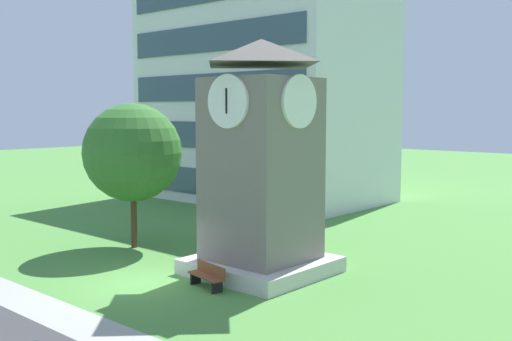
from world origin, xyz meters
The scene contains 6 objects.
ground_plane centered at (0.00, 0.00, 0.00)m, with size 160.00×160.00×0.00m, color #4C893D.
kerb_strip centered at (0.00, -3.93, 0.00)m, with size 120.00×1.60×0.01m, color #9E9E99.
office_building centered at (-11.07, 19.63, 8.00)m, with size 16.90×10.48×16.00m.
clock_tower centered at (2.32, 4.04, 4.05)m, with size 4.86×4.86×9.16m.
park_bench centered at (2.23, 1.19, 0.46)m, with size 1.86×0.82×0.88m.
tree_near_tower centered at (-5.12, 3.47, 4.48)m, with size 4.59×4.59×6.79m.
Camera 1 is at (17.58, -13.51, 6.39)m, focal length 41.97 mm.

